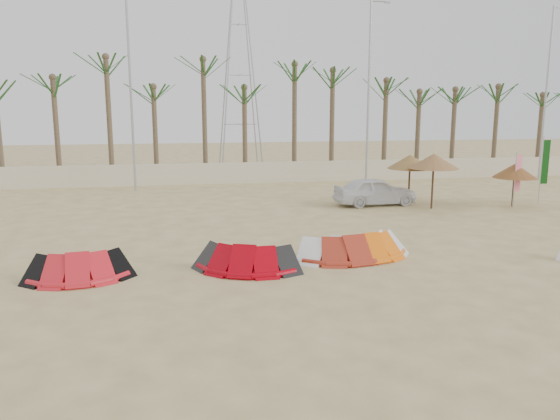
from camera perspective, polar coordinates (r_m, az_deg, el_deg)
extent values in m
plane|color=#CCB97B|center=(13.67, 4.55, -10.09)|extent=(120.00, 120.00, 0.00)
cube|color=beige|center=(34.74, -4.71, 3.87)|extent=(60.00, 0.30, 1.30)
cylinder|color=brown|center=(37.42, -27.07, 7.23)|extent=(0.32, 0.32, 6.50)
cylinder|color=brown|center=(35.87, -11.45, 8.08)|extent=(0.32, 0.32, 6.50)
ellipsoid|color=#194719|center=(35.87, -11.65, 13.27)|extent=(4.00, 4.00, 2.40)
cylinder|color=brown|center=(37.05, 4.36, 8.35)|extent=(0.32, 0.32, 6.50)
ellipsoid|color=#194719|center=(37.05, 4.44, 13.38)|extent=(4.00, 4.00, 2.40)
cylinder|color=brown|center=(40.73, 18.25, 8.07)|extent=(0.32, 0.32, 6.50)
ellipsoid|color=#194719|center=(40.73, 18.53, 12.64)|extent=(4.00, 4.00, 2.40)
cylinder|color=#A5A8AD|center=(32.44, -15.32, 11.62)|extent=(0.14, 0.14, 11.00)
cylinder|color=#A5A8AD|center=(34.25, 9.23, 11.80)|extent=(0.14, 0.14, 11.00)
cylinder|color=#A5A8AD|center=(34.94, 10.35, 20.66)|extent=(1.00, 0.08, 0.08)
cube|color=#A5A8AD|center=(35.10, 11.16, 20.50)|extent=(0.35, 0.14, 0.10)
cylinder|color=#A5A8AD|center=(39.86, 26.03, 10.71)|extent=(0.14, 0.14, 11.00)
cylinder|color=red|center=(16.52, -20.25, -6.65)|extent=(2.61, 0.52, 0.20)
cube|color=black|center=(16.82, -24.17, -6.09)|extent=(0.73, 1.17, 0.40)
cube|color=black|center=(16.40, -16.17, -5.97)|extent=(0.73, 1.17, 0.40)
cylinder|color=#A2000B|center=(16.41, -3.56, -6.08)|extent=(2.77, 1.22, 0.20)
cube|color=black|center=(16.37, -8.14, -5.67)|extent=(0.95, 1.24, 0.40)
cube|color=black|center=(16.65, 0.86, -5.27)|extent=(0.95, 1.24, 0.40)
cylinder|color=#A32C1A|center=(17.76, 7.28, -4.82)|extent=(3.17, 0.71, 0.20)
cube|color=white|center=(17.45, 2.68, -4.52)|extent=(0.77, 1.18, 0.40)
cube|color=white|center=(18.29, 11.49, -4.01)|extent=(0.77, 1.18, 0.40)
cylinder|color=orange|center=(17.98, 9.27, -4.69)|extent=(2.56, 0.79, 0.20)
cube|color=silver|center=(17.69, 5.62, -4.35)|extent=(0.84, 1.21, 0.40)
cube|color=silver|center=(18.44, 12.59, -3.93)|extent=(0.84, 1.21, 0.40)
cylinder|color=#4C331E|center=(28.09, 13.36, 3.04)|extent=(0.10, 0.10, 2.37)
cone|color=olive|center=(27.98, 13.44, 4.94)|extent=(2.27, 2.27, 0.70)
cylinder|color=#4C331E|center=(26.98, 15.66, 2.80)|extent=(0.10, 0.10, 2.54)
cone|color=#A16F40|center=(26.87, 15.77, 4.95)|extent=(2.36, 2.36, 0.70)
cylinder|color=#4C331E|center=(28.94, 23.22, 2.31)|extent=(0.10, 0.10, 2.01)
cone|color=brown|center=(28.85, 23.34, 3.80)|extent=(2.07, 2.07, 0.70)
cylinder|color=#A5A8AD|center=(28.41, 23.31, 2.88)|extent=(0.04, 0.04, 2.72)
cube|color=pink|center=(28.49, 23.73, 3.54)|extent=(0.40, 0.17, 1.77)
cylinder|color=#A5A8AD|center=(30.28, 25.61, 3.77)|extent=(0.04, 0.04, 3.37)
cube|color=#093A0B|center=(30.36, 26.01, 4.53)|extent=(0.42, 0.06, 2.19)
imported|color=white|center=(27.45, 9.90, 1.95)|extent=(4.14, 1.85, 1.38)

